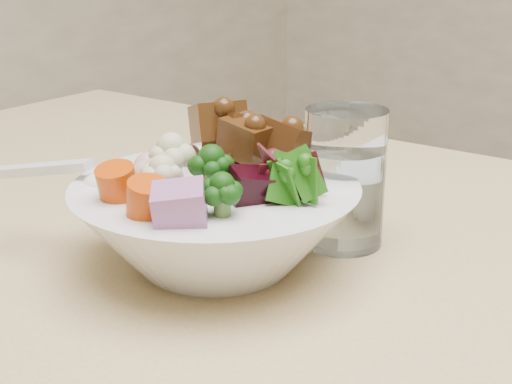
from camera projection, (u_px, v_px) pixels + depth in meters
food_bowl at (219, 219)px, 0.58m from camera, size 0.23×0.23×0.13m
soup_spoon at (91, 180)px, 0.59m from camera, size 0.14×0.08×0.03m
water_glass at (344, 183)px, 0.62m from camera, size 0.07×0.07×0.12m
side_bowl at (283, 179)px, 0.73m from camera, size 0.15×0.15×0.05m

